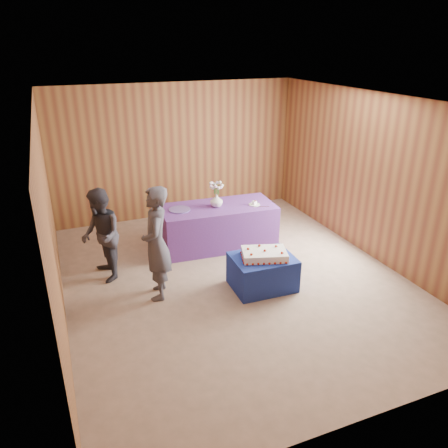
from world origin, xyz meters
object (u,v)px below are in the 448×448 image
serving_table (218,226)px  guest_left (156,244)px  cake_table (262,272)px  guest_right (101,236)px  sheet_cake (264,254)px  vase (216,200)px

serving_table → guest_left: guest_left is taller
cake_table → guest_right: bearing=153.6°
cake_table → serving_table: 1.62m
cake_table → guest_left: (-1.49, 0.36, 0.58)m
sheet_cake → vase: (-0.12, 1.62, 0.31)m
cake_table → sheet_cake: bearing=-77.1°
vase → sheet_cake: bearing=-85.7°
sheet_cake → vase: vase is taller
vase → guest_right: 2.08m
serving_table → sheet_cake: size_ratio=2.61×
cake_table → vase: vase is taller
sheet_cake → guest_right: 2.46m
sheet_cake → guest_right: bearing=168.6°
sheet_cake → vase: bearing=111.5°
serving_table → guest_left: bearing=-134.4°
sheet_cake → vase: 1.65m
vase → guest_left: size_ratio=0.14×
vase → guest_left: (-1.37, -1.24, -0.04)m
sheet_cake → guest_left: 1.57m
guest_right → sheet_cake: bearing=56.4°
serving_table → guest_right: (-2.06, -0.46, 0.35)m
guest_left → cake_table: bearing=91.6°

